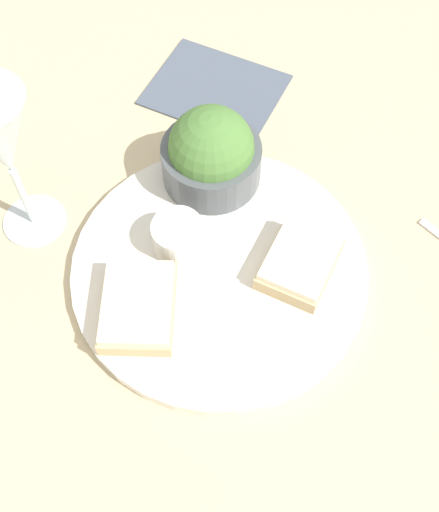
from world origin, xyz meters
TOP-DOWN VIEW (x-y plane):
  - ground_plane at (0.00, 0.00)m, footprint 4.00×4.00m
  - dinner_plate at (0.00, 0.00)m, footprint 0.30×0.30m
  - salad_bowl at (-0.09, -0.08)m, footprint 0.11×0.11m
  - sauce_ramekin at (0.01, -0.05)m, footprint 0.05×0.05m
  - cheese_toast_near at (0.09, -0.03)m, footprint 0.12×0.11m
  - cheese_toast_far at (-0.05, 0.07)m, footprint 0.10×0.08m
  - napkin at (-0.20, -0.16)m, footprint 0.16×0.18m

SIDE VIEW (x-z plane):
  - ground_plane at x=0.00m, z-range 0.00..0.00m
  - napkin at x=-0.20m, z-range 0.00..0.01m
  - dinner_plate at x=0.00m, z-range 0.00..0.01m
  - cheese_toast_near at x=0.09m, z-range 0.01..0.04m
  - cheese_toast_far at x=-0.05m, z-range 0.01..0.04m
  - sauce_ramekin at x=0.01m, z-range 0.02..0.05m
  - salad_bowl at x=-0.09m, z-range 0.00..0.10m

